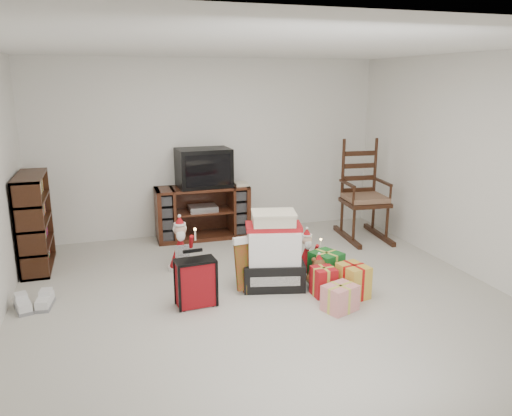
{
  "coord_description": "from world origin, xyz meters",
  "views": [
    {
      "loc": [
        -1.49,
        -4.52,
        2.21
      ],
      "look_at": [
        0.1,
        0.6,
        0.82
      ],
      "focal_mm": 35.0,
      "sensor_mm": 36.0,
      "label": 1
    }
  ],
  "objects": [
    {
      "name": "room",
      "position": [
        0.0,
        0.0,
        1.25
      ],
      "size": [
        5.01,
        5.01,
        2.51
      ],
      "color": "#B7B3A7",
      "rests_on": "ground"
    },
    {
      "name": "tv_stand",
      "position": [
        -0.18,
        2.24,
        0.37
      ],
      "size": [
        1.31,
        0.48,
        0.74
      ],
      "rotation": [
        0.0,
        0.0,
        -0.01
      ],
      "color": "#482514",
      "rests_on": "floor"
    },
    {
      "name": "bookshelf",
      "position": [
        -2.31,
        1.68,
        0.55
      ],
      "size": [
        0.31,
        0.93,
        1.14
      ],
      "color": "black",
      "rests_on": "floor"
    },
    {
      "name": "rocking_chair",
      "position": [
        2.0,
        1.6,
        0.5
      ],
      "size": [
        0.67,
        1.01,
        1.45
      ],
      "rotation": [
        0.0,
        0.0,
        -0.1
      ],
      "color": "black",
      "rests_on": "floor"
    },
    {
      "name": "gift_pile",
      "position": [
        0.21,
        0.3,
        0.36
      ],
      "size": [
        0.75,
        0.61,
        0.82
      ],
      "rotation": [
        0.0,
        0.0,
        -0.24
      ],
      "color": "black",
      "rests_on": "floor"
    },
    {
      "name": "red_suitcase",
      "position": [
        -0.69,
        0.06,
        0.25
      ],
      "size": [
        0.39,
        0.22,
        0.57
      ],
      "rotation": [
        0.0,
        0.0,
        0.07
      ],
      "color": "maroon",
      "rests_on": "floor"
    },
    {
      "name": "stocking",
      "position": [
        -0.13,
        0.23,
        0.31
      ],
      "size": [
        0.3,
        0.16,
        0.62
      ],
      "primitive_type": null,
      "rotation": [
        0.0,
        0.0,
        0.15
      ],
      "color": "#0F6B0B",
      "rests_on": "floor"
    },
    {
      "name": "teddy_bear",
      "position": [
        0.65,
        0.1,
        0.16
      ],
      "size": [
        0.24,
        0.21,
        0.35
      ],
      "color": "brown",
      "rests_on": "floor"
    },
    {
      "name": "santa_figurine",
      "position": [
        0.7,
        0.55,
        0.21
      ],
      "size": [
        0.27,
        0.25,
        0.55
      ],
      "color": "maroon",
      "rests_on": "floor"
    },
    {
      "name": "mrs_claus_figurine",
      "position": [
        -0.68,
        1.11,
        0.25
      ],
      "size": [
        0.32,
        0.31,
        0.66
      ],
      "color": "maroon",
      "rests_on": "floor"
    },
    {
      "name": "sneaker_pair",
      "position": [
        -2.24,
        0.47,
        0.06
      ],
      "size": [
        0.4,
        0.34,
        0.11
      ],
      "rotation": [
        0.0,
        0.0,
        0.12
      ],
      "color": "silver",
      "rests_on": "floor"
    },
    {
      "name": "gift_cluster",
      "position": [
        0.72,
        -0.12,
        0.14
      ],
      "size": [
        0.59,
        0.9,
        0.27
      ],
      "color": "#AF141A",
      "rests_on": "floor"
    },
    {
      "name": "crt_television",
      "position": [
        -0.15,
        2.26,
        1.01
      ],
      "size": [
        0.75,
        0.56,
        0.54
      ],
      "rotation": [
        0.0,
        0.0,
        0.05
      ],
      "color": "black",
      "rests_on": "tv_stand"
    }
  ]
}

